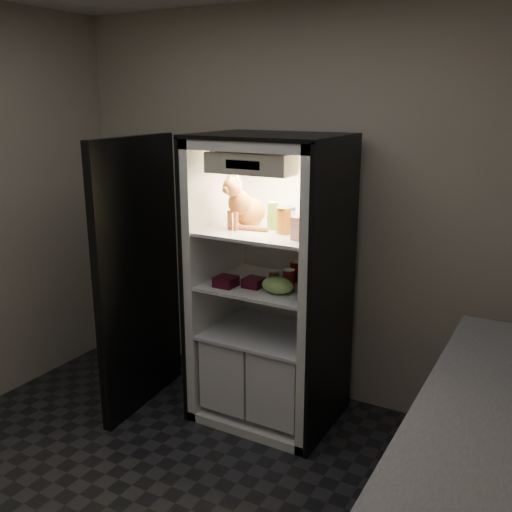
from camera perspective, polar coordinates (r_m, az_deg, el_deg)
The scene contains 16 objects.
room_shell at distance 2.42m, azimuth -13.81°, elevation 4.19°, with size 3.60×3.60×3.60m.
refrigerator at distance 3.74m, azimuth 1.57°, elevation -4.64°, with size 0.90×0.72×1.88m.
fridge_door at distance 3.91m, azimuth -11.68°, elevation -2.17°, with size 0.14×0.87×1.85m.
tabby_cat at distance 3.59m, azimuth -1.14°, elevation 4.96°, with size 0.30×0.35×0.36m.
parmesan_shaker at distance 3.54m, azimuth 1.65°, elevation 4.03°, with size 0.07×0.07×0.17m.
mayo_tub at distance 3.62m, azimuth 3.25°, elevation 3.94°, with size 0.09×0.09×0.13m.
salsa_jar at distance 3.44m, azimuth 2.77°, elevation 3.57°, with size 0.09×0.09×0.16m.
pepper_jar at distance 3.44m, azimuth 5.38°, elevation 3.76°, with size 0.11×0.11×0.18m.
cream_carton at distance 3.29m, azimuth 4.34°, elevation 2.79°, with size 0.08×0.08×0.13m, color silver.
soda_can_a at distance 3.67m, azimuth 3.96°, elevation -1.54°, with size 0.07×0.07×0.13m.
soda_can_b at distance 3.56m, azimuth 4.76°, elevation -2.13°, with size 0.07×0.07×0.13m.
soda_can_c at distance 3.48m, azimuth 3.30°, elevation -2.43°, with size 0.07×0.07×0.14m.
condiment_jar at distance 3.61m, azimuth 1.81°, elevation -2.15°, with size 0.06×0.06×0.09m.
grape_bag at distance 3.44m, azimuth 2.16°, elevation -2.95°, with size 0.20×0.15×0.10m, color #7CB052.
berry_box_left at distance 3.58m, azimuth -3.03°, elevation -2.57°, with size 0.13×0.13×0.06m, color #450B18.
berry_box_right at distance 3.56m, azimuth -0.25°, elevation -2.67°, with size 0.12×0.12×0.06m, color #450B18.
Camera 1 is at (1.64, -1.73, 2.07)m, focal length 40.00 mm.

